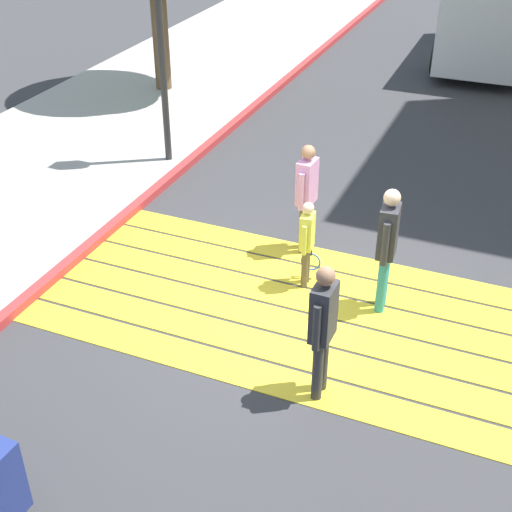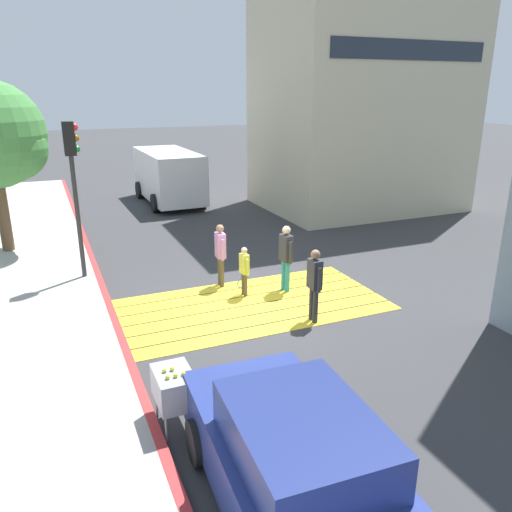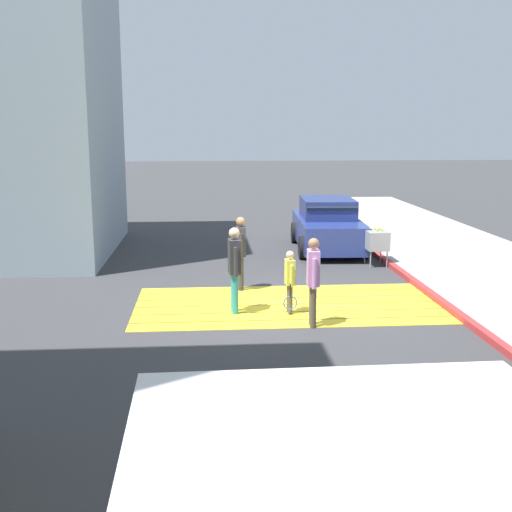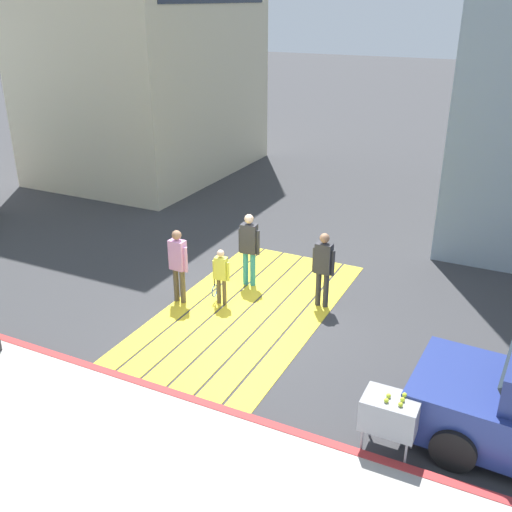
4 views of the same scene
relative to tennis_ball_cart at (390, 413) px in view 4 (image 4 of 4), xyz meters
name	(u,v)px [view 4 (image 4 of 4)]	position (x,y,z in m)	size (l,w,h in m)	color
ground_plane	(247,311)	(2.90, 3.80, -0.70)	(120.00, 120.00, 0.00)	#38383A
crosswalk_stripes	(247,310)	(2.90, 3.80, -0.69)	(6.40, 3.25, 0.01)	yellow
sidewalk_west	(61,486)	(-2.70, 3.80, -0.64)	(4.80, 40.00, 0.12)	#ADA8A0
curb_painted	(160,391)	(-0.35, 3.80, -0.63)	(0.16, 40.00, 0.13)	#BC3333
building_far_north	(143,10)	(11.40, 12.20, 5.08)	(8.00, 6.03, 11.55)	beige
tennis_ball_cart	(390,413)	(0.00, 0.00, 0.00)	(0.56, 0.80, 1.02)	#99999E
pedestrian_adult_lead	(323,265)	(3.81, 2.44, 0.29)	(0.22, 0.50, 1.70)	#333338
pedestrian_adult_trailing	(249,245)	(4.04, 4.32, 0.32)	(0.26, 0.51, 1.75)	teal
pedestrian_adult_side	(178,261)	(2.62, 5.31, 0.29)	(0.24, 0.49, 1.69)	brown
pedestrian_child_with_racket	(221,274)	(2.94, 4.45, 0.03)	(0.28, 0.41, 1.29)	brown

